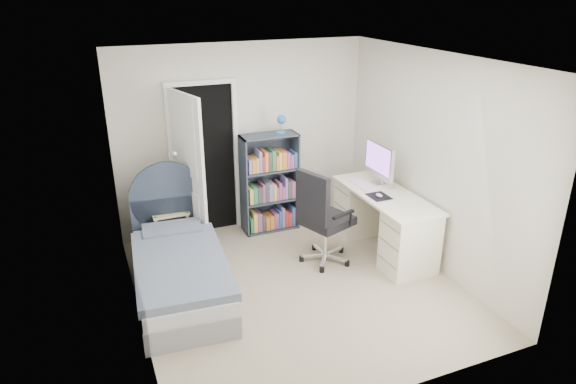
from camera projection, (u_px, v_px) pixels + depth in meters
name	position (u px, v px, depth m)	size (l,w,h in m)	color
room_shell	(297.00, 182.00, 5.32)	(3.50, 3.70, 2.60)	gray
door	(194.00, 167.00, 6.43)	(0.92, 0.81, 2.06)	black
bed	(179.00, 268.00, 5.62)	(1.08, 2.04, 1.21)	gray
nightstand	(168.00, 218.00, 6.45)	(0.44, 0.44, 0.64)	#DABF86
floor_lamp	(176.00, 212.00, 6.34)	(0.19, 0.19, 1.34)	silver
bookcase	(270.00, 187.00, 6.93)	(0.75, 0.32, 1.60)	#363F4A
desk	(383.00, 219.00, 6.41)	(0.64, 1.61, 1.32)	#F4EFCC
office_chair	(321.00, 214.00, 6.03)	(0.68, 0.68, 1.19)	silver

